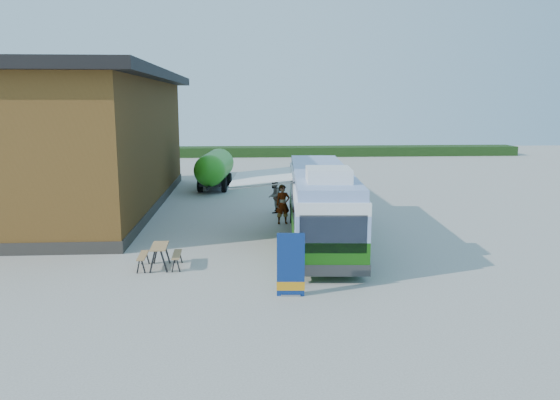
{
  "coord_description": "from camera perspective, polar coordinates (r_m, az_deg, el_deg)",
  "views": [
    {
      "loc": [
        -1.67,
        -20.92,
        5.87
      ],
      "look_at": [
        -0.08,
        3.64,
        1.4
      ],
      "focal_mm": 35.0,
      "sensor_mm": 36.0,
      "label": 1
    }
  ],
  "objects": [
    {
      "name": "picnic_table",
      "position": [
        19.9,
        -12.46,
        -5.25
      ],
      "size": [
        1.51,
        1.36,
        0.83
      ],
      "rotation": [
        0.0,
        0.0,
        0.04
      ],
      "color": "tan",
      "rests_on": "ground"
    },
    {
      "name": "awning",
      "position": [
        23.14,
        -1.26,
        2.14
      ],
      "size": [
        2.93,
        4.39,
        0.52
      ],
      "rotation": [
        0.0,
        0.0,
        -0.07
      ],
      "color": "white",
      "rests_on": "ground"
    },
    {
      "name": "person_b",
      "position": [
        28.95,
        -0.62,
        0.4
      ],
      "size": [
        0.92,
        1.04,
        1.8
      ],
      "primitive_type": "imported",
      "rotation": [
        0.0,
        0.0,
        -1.89
      ],
      "color": "#999999",
      "rests_on": "ground"
    },
    {
      "name": "hedge",
      "position": [
        59.95,
        5.62,
        5.11
      ],
      "size": [
        40.0,
        3.0,
        1.0
      ],
      "primitive_type": "cube",
      "color": "#264419",
      "rests_on": "ground"
    },
    {
      "name": "person_a",
      "position": [
        26.34,
        0.3,
        -0.46
      ],
      "size": [
        0.78,
        0.59,
        1.91
      ],
      "primitive_type": "imported",
      "rotation": [
        0.0,
        0.0,
        0.2
      ],
      "color": "#999999",
      "rests_on": "ground"
    },
    {
      "name": "banner",
      "position": [
        16.66,
        1.13,
        -7.39
      ],
      "size": [
        0.86,
        0.22,
        1.98
      ],
      "rotation": [
        0.0,
        0.0,
        -0.07
      ],
      "color": "navy",
      "rests_on": "ground"
    },
    {
      "name": "barn",
      "position": [
        32.24,
        -19.69,
        5.64
      ],
      "size": [
        9.6,
        21.2,
        7.5
      ],
      "color": "brown",
      "rests_on": "ground"
    },
    {
      "name": "ground",
      "position": [
        21.8,
        0.83,
        -5.33
      ],
      "size": [
        100.0,
        100.0,
        0.0
      ],
      "primitive_type": "plane",
      "color": "#BCB7AD",
      "rests_on": "ground"
    },
    {
      "name": "bus",
      "position": [
        23.04,
        4.27,
        -0.16
      ],
      "size": [
        3.23,
        11.74,
        3.56
      ],
      "rotation": [
        0.0,
        0.0,
        -0.07
      ],
      "color": "#226911",
      "rests_on": "ground"
    },
    {
      "name": "slurry_tanker",
      "position": [
        37.14,
        -6.83,
        3.41
      ],
      "size": [
        2.45,
        6.87,
        2.54
      ],
      "rotation": [
        0.0,
        0.0,
        -0.09
      ],
      "color": "green",
      "rests_on": "ground"
    }
  ]
}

